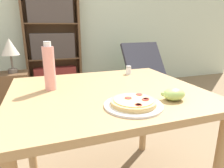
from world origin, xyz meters
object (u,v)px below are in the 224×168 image
grape_bunch (174,94)px  lounge_chair_far (150,87)px  drink_bottle (49,68)px  bookshelf (53,44)px  pizza_on_plate (133,103)px  salt_shaker (129,70)px  potted_plant_floor (138,70)px  side_table (16,94)px  table_lamp (10,48)px

grape_bunch → lounge_chair_far: bearing=63.3°
drink_bottle → bookshelf: bearing=86.0°
grape_bunch → lounge_chair_far: 1.87m
pizza_on_plate → drink_bottle: bearing=131.0°
drink_bottle → salt_shaker: 0.62m
drink_bottle → potted_plant_floor: 2.60m
pizza_on_plate → side_table: bearing=110.7°
pizza_on_plate → bookshelf: bookshelf is taller
side_table → bookshelf: bearing=55.1°
lounge_chair_far → pizza_on_plate: bearing=-125.1°
drink_bottle → lounge_chair_far: bearing=41.7°
bookshelf → potted_plant_floor: (1.41, -0.33, -0.46)m
pizza_on_plate → table_lamp: size_ratio=0.63×
side_table → table_lamp: table_lamp is taller
bookshelf → lounge_chair_far: bearing=-42.4°
pizza_on_plate → lounge_chair_far: lounge_chair_far is taller
drink_bottle → bookshelf: (0.16, 2.33, -0.07)m
side_table → table_lamp: bearing=90.0°
grape_bunch → potted_plant_floor: size_ratio=0.17×
lounge_chair_far → potted_plant_floor: 0.81m
lounge_chair_far → grape_bunch: bearing=-119.2°
lounge_chair_far → side_table: bearing=167.3°
bookshelf → pizza_on_plate: bearing=-86.3°
pizza_on_plate → salt_shaker: (0.24, 0.59, 0.02)m
side_table → potted_plant_floor: bearing=13.2°
salt_shaker → lounge_chair_far: size_ratio=0.07×
table_lamp → lounge_chair_far: bearing=-10.2°
grape_bunch → salt_shaker: 0.59m
salt_shaker → drink_bottle: bearing=-160.8°
grape_bunch → table_lamp: table_lamp is taller
pizza_on_plate → bookshelf: size_ratio=0.15×
salt_shaker → table_lamp: bearing=125.8°
pizza_on_plate → potted_plant_floor: 2.73m
drink_bottle → side_table: 1.71m
salt_shaker → table_lamp: size_ratio=0.15×
side_table → salt_shaker: bearing=-54.2°
pizza_on_plate → drink_bottle: size_ratio=0.98×
grape_bunch → side_table: (-0.95, 1.93, -0.51)m
table_lamp → side_table: bearing=-90.0°
pizza_on_plate → lounge_chair_far: 1.98m
grape_bunch → lounge_chair_far: size_ratio=0.13×
pizza_on_plate → bookshelf: bearing=93.7°
grape_bunch → potted_plant_floor: grape_bunch is taller
potted_plant_floor → salt_shaker: bearing=-118.9°
pizza_on_plate → salt_shaker: bearing=68.0°
pizza_on_plate → grape_bunch: bearing=1.8°
grape_bunch → drink_bottle: 0.69m
table_lamp → potted_plant_floor: size_ratio=0.63×
salt_shaker → side_table: (-0.97, 1.34, -0.52)m
salt_shaker → table_lamp: (-0.97, 1.34, 0.06)m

